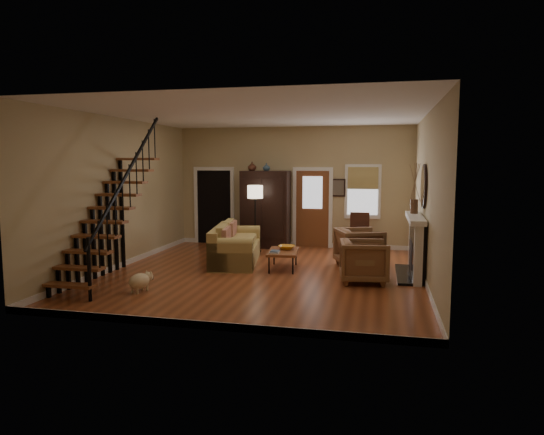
% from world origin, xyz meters
% --- Properties ---
extents(room, '(7.00, 7.33, 3.30)m').
position_xyz_m(room, '(-0.41, 1.76, 1.51)').
color(room, brown).
rests_on(room, ground).
extents(staircase, '(0.94, 2.80, 3.20)m').
position_xyz_m(staircase, '(-2.78, -1.30, 1.60)').
color(staircase, brown).
rests_on(staircase, ground).
extents(fireplace, '(0.33, 1.95, 2.30)m').
position_xyz_m(fireplace, '(3.13, 0.50, 0.74)').
color(fireplace, black).
rests_on(fireplace, ground).
extents(armoire, '(1.30, 0.60, 2.10)m').
position_xyz_m(armoire, '(-0.70, 3.15, 1.05)').
color(armoire, black).
rests_on(armoire, ground).
extents(vase_a, '(0.24, 0.24, 0.25)m').
position_xyz_m(vase_a, '(-1.05, 3.05, 2.22)').
color(vase_a, '#4C2619').
rests_on(vase_a, armoire).
extents(vase_b, '(0.20, 0.20, 0.21)m').
position_xyz_m(vase_b, '(-0.65, 3.05, 2.21)').
color(vase_b, '#334C60').
rests_on(vase_b, armoire).
extents(sofa, '(1.35, 2.39, 0.84)m').
position_xyz_m(sofa, '(-0.90, 1.00, 0.42)').
color(sofa, '#A88E4C').
rests_on(sofa, ground).
extents(coffee_table, '(0.74, 1.14, 0.41)m').
position_xyz_m(coffee_table, '(0.32, 0.54, 0.21)').
color(coffee_table, brown).
rests_on(coffee_table, ground).
extents(bowl, '(0.37, 0.37, 0.09)m').
position_xyz_m(bowl, '(0.37, 0.69, 0.46)').
color(bowl, orange).
rests_on(bowl, coffee_table).
extents(books, '(0.20, 0.27, 0.05)m').
position_xyz_m(books, '(0.20, 0.24, 0.44)').
color(books, beige).
rests_on(books, coffee_table).
extents(armchair_left, '(1.02, 0.99, 0.83)m').
position_xyz_m(armchair_left, '(2.08, -0.26, 0.41)').
color(armchair_left, brown).
rests_on(armchair_left, ground).
extents(armchair_right, '(1.22, 1.21, 0.87)m').
position_xyz_m(armchair_right, '(1.93, 1.17, 0.43)').
color(armchair_right, brown).
rests_on(armchair_right, ground).
extents(floor_lamp, '(0.44, 0.44, 1.74)m').
position_xyz_m(floor_lamp, '(-0.79, 2.37, 0.87)').
color(floor_lamp, black).
rests_on(floor_lamp, ground).
extents(side_chair, '(0.54, 0.54, 1.02)m').
position_xyz_m(side_chair, '(1.85, 2.95, 0.51)').
color(side_chair, '#3B1D12').
rests_on(side_chair, ground).
extents(dog, '(0.42, 0.55, 0.35)m').
position_xyz_m(dog, '(-1.84, -1.89, 0.18)').
color(dog, beige).
rests_on(dog, ground).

